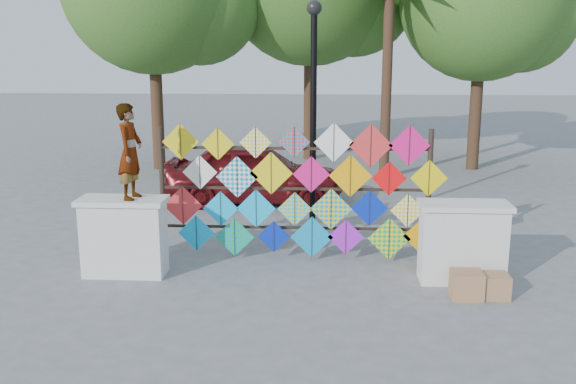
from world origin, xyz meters
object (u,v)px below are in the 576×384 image
(sedan, at_px, (255,173))
(lamppost, at_px, (313,99))
(kite_rack, at_px, (300,192))
(vendor_woman, at_px, (130,152))

(sedan, xyz_separation_m, lamppost, (1.43, -2.85, 1.98))
(kite_rack, relative_size, lamppost, 1.11)
(sedan, relative_size, lamppost, 0.94)
(vendor_woman, xyz_separation_m, sedan, (1.40, 5.05, -1.32))
(kite_rack, xyz_separation_m, lamppost, (0.19, 1.27, 1.49))
(vendor_woman, height_order, lamppost, lamppost)
(vendor_woman, bearing_deg, lamppost, -46.73)
(sedan, height_order, lamppost, lamppost)
(kite_rack, bearing_deg, sedan, 106.80)
(sedan, bearing_deg, kite_rack, -163.39)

